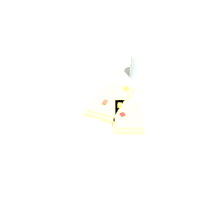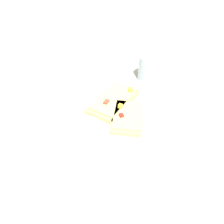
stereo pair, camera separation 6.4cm
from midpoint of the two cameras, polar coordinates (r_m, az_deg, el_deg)
The scene contains 8 objects.
ground_plane at distance 0.66m, azimuth -2.80°, elevation -1.57°, with size 4.00×4.00×0.00m, color #BCB29E.
plate at distance 0.65m, azimuth -2.81°, elevation -1.18°, with size 0.30×0.30×0.01m.
fork at distance 0.63m, azimuth -0.79°, elevation -2.06°, with size 0.20×0.08×0.01m.
knife at distance 0.63m, azimuth -7.80°, elevation -2.21°, with size 0.19×0.07×0.01m.
pizza_slice_main at distance 0.69m, azimuth -2.82°, elevation 3.00°, with size 0.20×0.15×0.03m.
pizza_slice_corner at distance 0.63m, azimuth 1.25°, elevation -1.00°, with size 0.16×0.15×0.03m.
crumb_scatter at distance 0.65m, azimuth -2.50°, elevation -0.09°, with size 0.05×0.05×0.01m.
drinking_glass at distance 0.82m, azimuth 5.00°, elevation 11.84°, with size 0.07×0.07×0.09m.
Camera 1 is at (0.37, 0.32, 0.44)m, focal length 35.00 mm.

